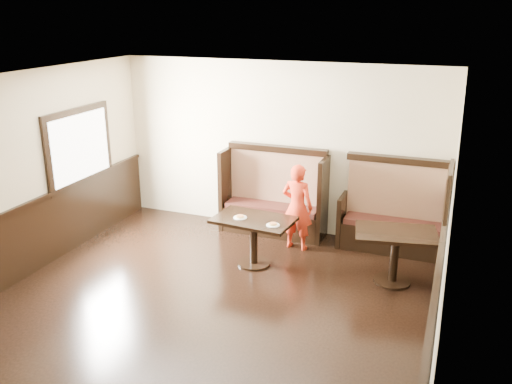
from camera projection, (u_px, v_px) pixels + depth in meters
The scene contains 9 objects.
ground at pixel (180, 335), 6.25m from camera, with size 7.00×7.00×0.00m, color black.
room_shell at pixel (167, 268), 6.38m from camera, with size 7.00×7.00×7.00m.
booth_main at pixel (274, 202), 8.99m from camera, with size 1.75×0.72×1.45m.
booth_neighbor at pixel (393, 220), 8.35m from camera, with size 1.65×0.72×1.45m.
table_main at pixel (254, 229), 7.80m from camera, with size 1.18×0.80×0.72m.
table_neighbor at pixel (395, 245), 7.28m from camera, with size 1.18×0.88×0.74m.
child at pixel (297, 207), 8.30m from camera, with size 0.50×0.33×1.36m, color red.
pizza_plate_left at pixel (240, 217), 7.77m from camera, with size 0.19×0.19×0.04m.
pizza_plate_right at pixel (273, 225), 7.50m from camera, with size 0.19×0.19×0.03m.
Camera 1 is at (2.74, -4.72, 3.57)m, focal length 38.00 mm.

